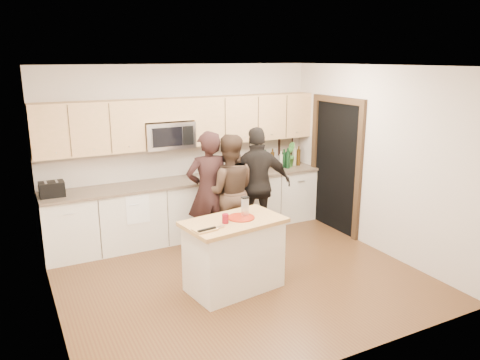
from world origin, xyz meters
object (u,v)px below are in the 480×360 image
island (234,254)px  woman_center (229,192)px  woman_left (208,192)px  woman_right (258,185)px  toaster (52,189)px

island → woman_center: (0.53, 1.24, 0.41)m
woman_left → woman_right: same height
island → toaster: toaster is taller
woman_left → woman_center: woman_left is taller
toaster → woman_center: 2.48m
toaster → woman_left: bearing=-17.1°
woman_center → island: bearing=87.0°
island → woman_left: size_ratio=0.72×
island → woman_right: size_ratio=0.72×
woman_right → toaster: bearing=2.2°
woman_left → toaster: bearing=-11.7°
woman_center → woman_right: (0.51, 0.03, 0.03)m
toaster → woman_center: bearing=-16.0°
woman_left → woman_right: bearing=-175.6°
woman_center → woman_left: bearing=12.2°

